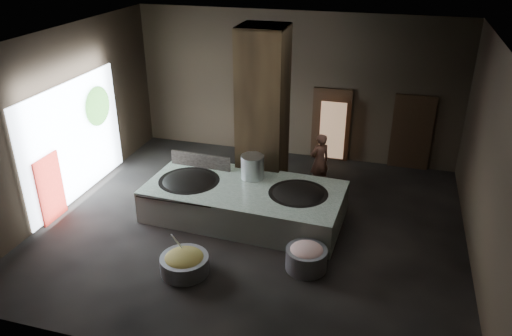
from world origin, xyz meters
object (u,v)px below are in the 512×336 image
(wok_left, at_px, (189,184))
(stock_pot, at_px, (252,167))
(cook, at_px, (320,161))
(meat_basin, at_px, (306,259))
(hearth_platform, at_px, (244,202))
(veg_basin, at_px, (185,264))
(wok_right, at_px, (298,196))

(wok_left, distance_m, stock_pot, 1.66)
(stock_pot, bearing_deg, cook, 45.93)
(cook, xyz_separation_m, meat_basin, (0.37, -3.79, -0.56))
(hearth_platform, height_order, veg_basin, hearth_platform)
(wok_left, distance_m, wok_right, 2.80)
(hearth_platform, distance_m, stock_pot, 0.90)
(stock_pot, xyz_separation_m, cook, (1.48, 1.53, -0.33))
(veg_basin, bearing_deg, hearth_platform, 77.85)
(stock_pot, distance_m, veg_basin, 3.28)
(hearth_platform, height_order, stock_pot, stock_pot)
(wok_right, relative_size, veg_basin, 1.38)
(veg_basin, bearing_deg, wok_right, 53.74)
(wok_right, relative_size, stock_pot, 2.25)
(stock_pot, distance_m, cook, 2.16)
(stock_pot, bearing_deg, hearth_platform, -95.19)
(cook, bearing_deg, wok_right, 45.53)
(hearth_platform, bearing_deg, meat_basin, -38.91)
(stock_pot, height_order, meat_basin, stock_pot)
(wok_left, height_order, meat_basin, wok_left)
(veg_basin, bearing_deg, wok_left, 110.01)
(wok_right, distance_m, stock_pot, 1.44)
(cook, bearing_deg, meat_basin, 56.34)
(wok_right, distance_m, meat_basin, 1.91)
(wok_left, bearing_deg, meat_basin, -26.22)
(veg_basin, bearing_deg, meat_basin, 18.72)
(wok_left, relative_size, wok_right, 1.07)
(wok_right, distance_m, cook, 2.04)
(stock_pot, relative_size, veg_basin, 0.61)
(wok_right, bearing_deg, meat_basin, -72.37)
(wok_left, relative_size, cook, 0.95)
(wok_left, relative_size, veg_basin, 1.49)
(hearth_platform, distance_m, veg_basin, 2.60)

